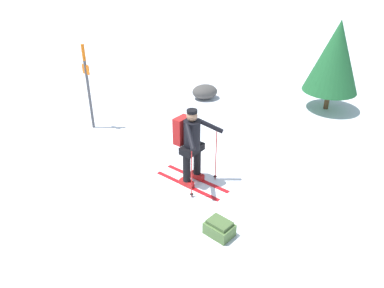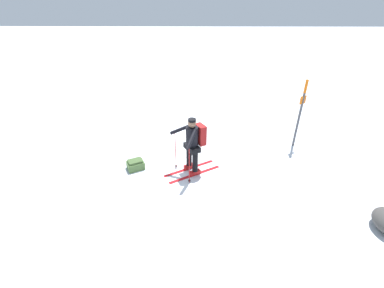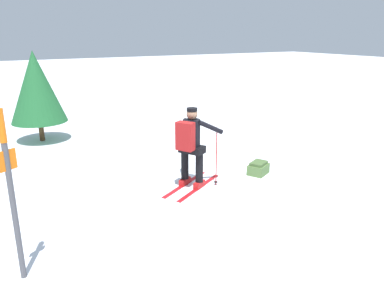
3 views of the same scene
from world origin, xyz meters
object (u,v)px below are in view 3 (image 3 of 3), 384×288
object	(u,v)px
skier	(191,143)
trail_marker	(10,183)
dropped_backpack	(258,168)
pine_tree	(36,87)

from	to	relation	value
skier	trail_marker	size ratio (longest dim) A/B	0.74
dropped_backpack	trail_marker	size ratio (longest dim) A/B	0.26
skier	pine_tree	xyz separation A→B (m)	(4.99, 2.09, 0.62)
trail_marker	pine_tree	size ratio (longest dim) A/B	0.86
skier	pine_tree	bearing A→B (deg)	22.76
dropped_backpack	pine_tree	world-z (taller)	pine_tree
trail_marker	skier	bearing A→B (deg)	-65.39
skier	trail_marker	world-z (taller)	trail_marker
trail_marker	pine_tree	world-z (taller)	pine_tree
dropped_backpack	trail_marker	xyz separation A→B (m)	(-1.39, 4.87, 1.15)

